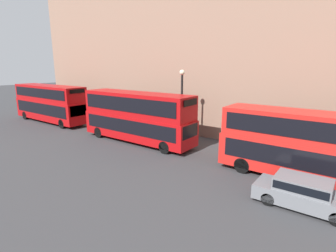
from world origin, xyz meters
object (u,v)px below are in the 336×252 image
object	(u,v)px
bus_leading	(323,146)
pedestrian	(234,142)
bus_second_in_queue	(137,115)
bus_third_in_queue	(50,102)
car_dark_sedan	(304,192)

from	to	relation	value
bus_leading	pedestrian	xyz separation A→B (m)	(2.67, 6.24, -1.51)
bus_second_in_queue	bus_leading	bearing A→B (deg)	-90.00
bus_third_in_queue	car_dark_sedan	distance (m)	28.30
bus_second_in_queue	bus_third_in_queue	bearing A→B (deg)	90.00
bus_leading	bus_second_in_queue	bearing A→B (deg)	90.00
car_dark_sedan	pedestrian	xyz separation A→B (m)	(6.07, 6.01, -0.01)
bus_leading	bus_second_in_queue	distance (m)	14.22
bus_second_in_queue	car_dark_sedan	distance (m)	14.49
bus_second_in_queue	bus_third_in_queue	distance (m)	14.06
bus_third_in_queue	car_dark_sedan	size ratio (longest dim) A/B	2.51
bus_leading	car_dark_sedan	distance (m)	3.72
car_dark_sedan	pedestrian	bearing A→B (deg)	44.71
bus_third_in_queue	pedestrian	world-z (taller)	bus_third_in_queue
bus_third_in_queue	pedestrian	bearing A→B (deg)	-83.09
pedestrian	bus_leading	bearing A→B (deg)	-113.16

